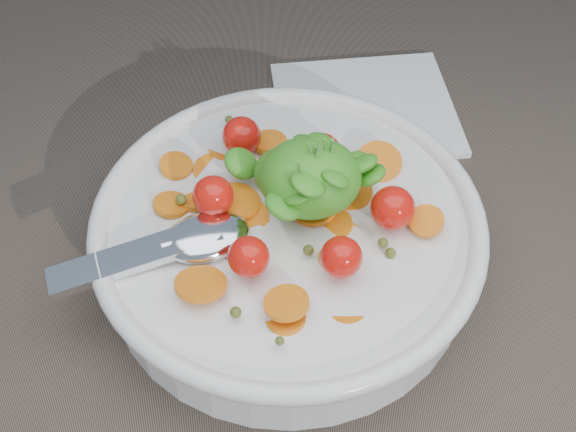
{
  "coord_description": "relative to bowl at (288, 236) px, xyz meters",
  "views": [
    {
      "loc": [
        -0.01,
        -0.35,
        0.45
      ],
      "look_at": [
        -0.0,
        -0.02,
        0.06
      ],
      "focal_mm": 45.0,
      "sensor_mm": 36.0,
      "label": 1
    }
  ],
  "objects": [
    {
      "name": "napkin",
      "position": [
        0.08,
        0.17,
        -0.03
      ],
      "size": [
        0.17,
        0.16,
        0.01
      ],
      "primitive_type": "cube",
      "rotation": [
        0.0,
        0.0,
        0.09
      ],
      "color": "white",
      "rests_on": "ground"
    },
    {
      "name": "ground",
      "position": [
        0.0,
        0.02,
        -0.03
      ],
      "size": [
        6.0,
        6.0,
        0.0
      ],
      "primitive_type": "plane",
      "color": "brown",
      "rests_on": "ground"
    },
    {
      "name": "bowl",
      "position": [
        0.0,
        0.0,
        0.0
      ],
      "size": [
        0.31,
        0.29,
        0.12
      ],
      "color": "white",
      "rests_on": "ground"
    }
  ]
}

